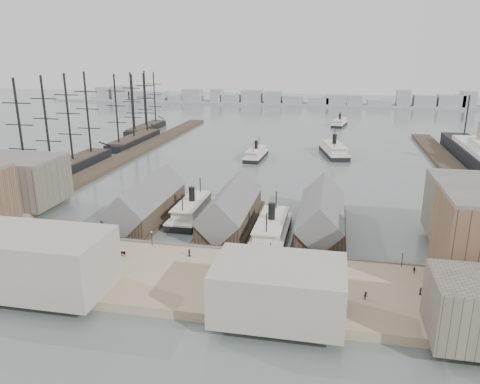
% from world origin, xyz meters
% --- Properties ---
extents(ground, '(900.00, 900.00, 0.00)m').
position_xyz_m(ground, '(0.00, 0.00, 0.00)').
color(ground, '#4E5A57').
rests_on(ground, ground).
extents(quay, '(180.00, 30.00, 2.00)m').
position_xyz_m(quay, '(0.00, -20.00, 1.00)').
color(quay, gray).
rests_on(quay, ground).
extents(seawall, '(180.00, 1.20, 2.30)m').
position_xyz_m(seawall, '(0.00, -5.20, 1.15)').
color(seawall, '#59544C').
rests_on(seawall, ground).
extents(west_wharf, '(10.00, 220.00, 1.60)m').
position_xyz_m(west_wharf, '(-68.00, 100.00, 0.80)').
color(west_wharf, '#2D231C').
rests_on(west_wharf, ground).
extents(east_wharf, '(10.00, 180.00, 1.60)m').
position_xyz_m(east_wharf, '(78.00, 90.00, 0.80)').
color(east_wharf, '#2D231C').
rests_on(east_wharf, ground).
extents(ferry_shed_west, '(14.00, 42.00, 12.60)m').
position_xyz_m(ferry_shed_west, '(-26.00, 16.88, 4.64)').
color(ferry_shed_west, '#2D231C').
rests_on(ferry_shed_west, ground).
extents(ferry_shed_center, '(14.00, 42.00, 12.60)m').
position_xyz_m(ferry_shed_center, '(0.00, 16.88, 4.64)').
color(ferry_shed_center, '#2D231C').
rests_on(ferry_shed_center, ground).
extents(ferry_shed_east, '(14.00, 42.00, 12.60)m').
position_xyz_m(ferry_shed_east, '(26.00, 16.88, 4.64)').
color(ferry_shed_east, '#2D231C').
rests_on(ferry_shed_east, ground).
extents(warehouse_west_back, '(26.00, 20.00, 14.00)m').
position_xyz_m(warehouse_west_back, '(-70.00, 18.00, 9.00)').
color(warehouse_west_back, '#60564C').
rests_on(warehouse_west_back, west_land).
extents(street_bldg_center, '(24.00, 16.00, 10.00)m').
position_xyz_m(street_bldg_center, '(20.00, -32.00, 7.00)').
color(street_bldg_center, gray).
rests_on(street_bldg_center, quay).
extents(street_bldg_west, '(30.00, 16.00, 12.00)m').
position_xyz_m(street_bldg_west, '(-30.00, -32.00, 8.00)').
color(street_bldg_west, gray).
rests_on(street_bldg_west, quay).
extents(lamp_post_far_w, '(0.44, 0.44, 3.92)m').
position_xyz_m(lamp_post_far_w, '(-45.00, -7.00, 4.71)').
color(lamp_post_far_w, black).
rests_on(lamp_post_far_w, quay).
extents(lamp_post_near_w, '(0.44, 0.44, 3.92)m').
position_xyz_m(lamp_post_near_w, '(-15.00, -7.00, 4.71)').
color(lamp_post_near_w, black).
rests_on(lamp_post_near_w, quay).
extents(lamp_post_near_e, '(0.44, 0.44, 3.92)m').
position_xyz_m(lamp_post_near_e, '(15.00, -7.00, 4.71)').
color(lamp_post_near_e, black).
rests_on(lamp_post_near_e, quay).
extents(lamp_post_far_e, '(0.44, 0.44, 3.92)m').
position_xyz_m(lamp_post_far_e, '(45.00, -7.00, 4.71)').
color(lamp_post_far_e, black).
rests_on(lamp_post_far_e, quay).
extents(far_shore, '(500.00, 40.00, 15.72)m').
position_xyz_m(far_shore, '(-2.07, 334.14, 3.91)').
color(far_shore, gray).
rests_on(far_shore, ground).
extents(ferry_docked_west, '(8.48, 28.27, 10.09)m').
position_xyz_m(ferry_docked_west, '(-13.00, 20.66, 2.37)').
color(ferry_docked_west, black).
rests_on(ferry_docked_west, ground).
extents(ferry_docked_east, '(8.81, 29.37, 10.49)m').
position_xyz_m(ferry_docked_east, '(13.00, 8.92, 2.46)').
color(ferry_docked_east, black).
rests_on(ferry_docked_east, ground).
extents(ferry_open_near, '(8.65, 25.38, 8.95)m').
position_xyz_m(ferry_open_near, '(-7.50, 104.49, 2.10)').
color(ferry_open_near, black).
rests_on(ferry_open_near, ground).
extents(ferry_open_mid, '(15.92, 31.88, 10.93)m').
position_xyz_m(ferry_open_mid, '(28.46, 118.71, 2.56)').
color(ferry_open_mid, black).
rests_on(ferry_open_mid, ground).
extents(ferry_open_far, '(11.59, 25.65, 8.84)m').
position_xyz_m(ferry_open_far, '(31.11, 212.91, 2.07)').
color(ferry_open_far, black).
rests_on(ferry_open_far, ground).
extents(sailing_ship_near, '(9.77, 67.31, 40.17)m').
position_xyz_m(sailing_ship_near, '(-80.74, 60.02, 2.95)').
color(sailing_ship_near, black).
rests_on(sailing_ship_near, ground).
extents(sailing_ship_mid, '(9.24, 53.39, 37.99)m').
position_xyz_m(sailing_ship_mid, '(-78.73, 126.68, 2.72)').
color(sailing_ship_mid, black).
rests_on(sailing_ship_mid, ground).
extents(sailing_ship_far, '(8.67, 48.15, 35.63)m').
position_xyz_m(sailing_ship_far, '(-88.51, 166.84, 2.57)').
color(sailing_ship_far, black).
rests_on(sailing_ship_far, ground).
extents(ocean_steamer, '(13.44, 98.24, 19.65)m').
position_xyz_m(ocean_steamer, '(92.00, 111.92, 4.23)').
color(ocean_steamer, black).
rests_on(ocean_steamer, ground).
extents(tram, '(3.82, 10.87, 3.79)m').
position_xyz_m(tram, '(57.98, -16.77, 3.94)').
color(tram, black).
rests_on(tram, quay).
extents(horse_cart_left, '(4.81, 2.84, 1.57)m').
position_xyz_m(horse_cart_left, '(-48.51, -12.39, 2.80)').
color(horse_cart_left, black).
rests_on(horse_cart_left, quay).
extents(horse_cart_center, '(4.97, 2.26, 1.56)m').
position_xyz_m(horse_cart_center, '(-20.21, -14.63, 2.80)').
color(horse_cart_center, black).
rests_on(horse_cart_center, quay).
extents(horse_cart_right, '(4.75, 2.96, 1.46)m').
position_xyz_m(horse_cart_right, '(12.62, -22.48, 2.77)').
color(horse_cart_right, black).
rests_on(horse_cart_right, quay).
extents(pedestrian_0, '(0.55, 0.70, 1.75)m').
position_xyz_m(pedestrian_0, '(-47.82, -13.98, 2.88)').
color(pedestrian_0, black).
rests_on(pedestrian_0, quay).
extents(pedestrian_1, '(0.98, 1.04, 1.69)m').
position_xyz_m(pedestrian_1, '(-44.26, -22.82, 2.85)').
color(pedestrian_1, black).
rests_on(pedestrian_1, quay).
extents(pedestrian_2, '(1.10, 0.73, 1.60)m').
position_xyz_m(pedestrian_2, '(-25.34, -10.49, 2.80)').
color(pedestrian_2, black).
rests_on(pedestrian_2, quay).
extents(pedestrian_3, '(0.75, 1.03, 1.63)m').
position_xyz_m(pedestrian_3, '(-19.00, -25.72, 2.81)').
color(pedestrian_3, black).
rests_on(pedestrian_3, quay).
extents(pedestrian_4, '(1.03, 1.01, 1.79)m').
position_xyz_m(pedestrian_4, '(-3.92, -11.15, 2.90)').
color(pedestrian_4, black).
rests_on(pedestrian_4, quay).
extents(pedestrian_5, '(0.73, 0.67, 1.61)m').
position_xyz_m(pedestrian_5, '(4.59, -17.37, 2.81)').
color(pedestrian_5, black).
rests_on(pedestrian_5, quay).
extents(pedestrian_6, '(0.84, 0.97, 1.69)m').
position_xyz_m(pedestrian_6, '(26.18, -9.58, 2.84)').
color(pedestrian_6, black).
rests_on(pedestrian_6, quay).
extents(pedestrian_7, '(1.27, 1.22, 1.73)m').
position_xyz_m(pedestrian_7, '(36.21, -23.67, 2.87)').
color(pedestrian_7, black).
rests_on(pedestrian_7, quay).
extents(pedestrian_8, '(1.08, 0.67, 1.71)m').
position_xyz_m(pedestrian_8, '(47.25, -9.90, 2.85)').
color(pedestrian_8, black).
rests_on(pedestrian_8, quay).
extents(pedestrian_9, '(0.54, 0.80, 1.58)m').
position_xyz_m(pedestrian_9, '(47.13, -19.45, 2.79)').
color(pedestrian_9, black).
rests_on(pedestrian_9, quay).
extents(pedestrian_10, '(0.92, 0.73, 1.64)m').
position_xyz_m(pedestrian_10, '(50.61, -20.74, 2.82)').
color(pedestrian_10, black).
rests_on(pedestrian_10, quay).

